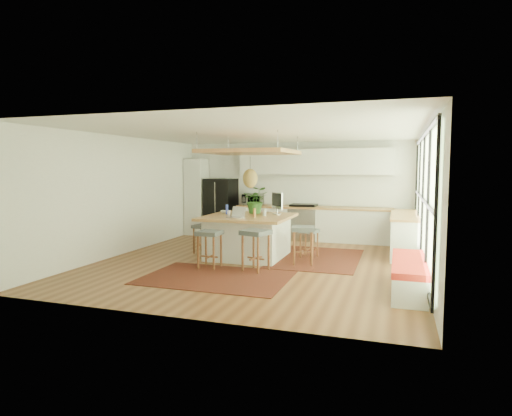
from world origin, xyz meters
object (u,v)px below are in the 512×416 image
(fridge, at_px, (221,204))
(stool_near_right, at_px, (256,253))
(stool_right_front, at_px, (303,247))
(laptop, at_px, (235,212))
(stool_near_left, at_px, (210,250))
(microwave, at_px, (253,198))
(stool_right_back, at_px, (309,242))
(island_plant, at_px, (256,203))
(island, at_px, (248,236))
(monitor, at_px, (277,203))
(stool_left_side, at_px, (203,238))

(fridge, relative_size, stool_near_right, 2.10)
(stool_right_front, distance_m, laptop, 1.58)
(stool_near_left, height_order, microwave, microwave)
(stool_near_left, height_order, laptop, laptop)
(stool_right_back, bearing_deg, fridge, 142.73)
(stool_right_back, distance_m, island_plant, 1.52)
(stool_near_left, distance_m, stool_near_right, 0.94)
(island, xyz_separation_m, laptop, (-0.11, -0.51, 0.58))
(fridge, relative_size, stool_right_back, 2.63)
(fridge, xyz_separation_m, stool_right_front, (3.09, -3.01, -0.57))
(stool_near_left, bearing_deg, laptop, 70.96)
(laptop, height_order, monitor, monitor)
(island, height_order, stool_near_left, island)
(fridge, bearing_deg, laptop, -55.61)
(stool_near_left, height_order, stool_right_back, stool_near_left)
(fridge, bearing_deg, stool_right_back, -30.61)
(fridge, bearing_deg, island_plant, -44.10)
(stool_near_left, bearing_deg, fridge, 109.84)
(island, relative_size, stool_right_back, 2.92)
(stool_near_right, bearing_deg, microwave, 109.47)
(island, bearing_deg, microwave, 106.60)
(stool_right_front, bearing_deg, fridge, 135.74)
(stool_left_side, distance_m, laptop, 1.39)
(stool_near_right, xyz_separation_m, stool_right_back, (0.73, 1.54, 0.00))
(stool_near_left, xyz_separation_m, stool_right_back, (1.67, 1.60, 0.00))
(stool_left_side, distance_m, microwave, 2.70)
(laptop, distance_m, monitor, 1.17)
(stool_right_front, relative_size, island_plant, 1.26)
(fridge, height_order, monitor, fridge)
(stool_near_right, relative_size, microwave, 1.37)
(stool_near_left, distance_m, stool_right_back, 2.31)
(microwave, bearing_deg, stool_near_left, -91.97)
(stool_near_left, bearing_deg, monitor, 62.26)
(monitor, xyz_separation_m, island_plant, (-0.51, 0.01, -0.02))
(stool_right_back, bearing_deg, microwave, 132.06)
(stool_left_side, relative_size, microwave, 1.15)
(stool_near_right, bearing_deg, stool_near_left, -176.24)
(stool_near_left, height_order, island_plant, island_plant)
(island, xyz_separation_m, stool_near_left, (-0.37, -1.26, -0.11))
(laptop, distance_m, microwave, 3.24)
(island, distance_m, stool_near_right, 1.33)
(stool_near_right, bearing_deg, stool_left_side, 143.13)
(stool_right_front, bearing_deg, stool_right_back, 89.99)
(stool_left_side, bearing_deg, microwave, 81.98)
(island, bearing_deg, stool_left_side, 175.20)
(laptop, xyz_separation_m, microwave, (-0.68, 3.17, 0.07))
(stool_near_right, relative_size, stool_right_front, 1.01)
(stool_left_side, height_order, laptop, laptop)
(fridge, height_order, stool_near_right, fridge)
(island, xyz_separation_m, monitor, (0.53, 0.45, 0.72))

